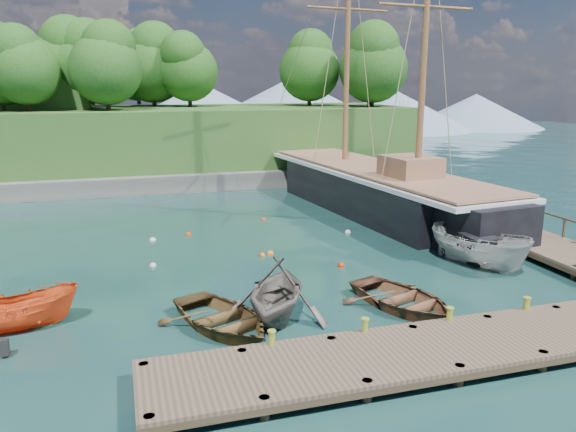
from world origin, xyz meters
name	(u,v)px	position (x,y,z in m)	size (l,w,h in m)	color
ground	(334,290)	(0.00, 0.00, 0.00)	(160.00, 160.00, 0.00)	#163935
dock_near	(475,343)	(2.00, -6.50, 0.43)	(20.00, 3.20, 1.10)	#493B2B
dock_east	(477,220)	(11.50, 7.00, 0.43)	(3.20, 24.00, 1.10)	#493B2B
bollard_0	(272,363)	(-4.00, -5.10, 0.00)	(0.26, 0.26, 0.45)	olive
bollard_1	(364,349)	(-1.00, -5.10, 0.00)	(0.26, 0.26, 0.45)	olive
bollard_2	(448,337)	(2.00, -5.10, 0.00)	(0.26, 0.26, 0.45)	olive
bollard_3	(524,326)	(5.00, -5.10, 0.00)	(0.26, 0.26, 0.45)	olive
rowboat_0	(222,328)	(-4.98, -2.26, 0.00)	(3.32, 4.66, 0.96)	#4E391D
rowboat_1	(277,318)	(-2.99, -2.00, 0.00)	(3.80, 4.41, 2.32)	#655D55
rowboat_2	(402,308)	(1.73, -2.48, 0.00)	(3.29, 4.61, 0.96)	brown
motorboat_orange	(20,330)	(-11.58, -0.45, 0.00)	(1.48, 3.94, 1.52)	#EA521D
cabin_boat_white	(478,266)	(7.32, 0.87, 0.00)	(1.91, 5.09, 1.96)	beige
schooner	(376,193)	(7.70, 12.35, 1.22)	(7.84, 29.41, 21.91)	black
mooring_buoy_0	(153,266)	(-6.82, 5.13, 0.00)	(0.31, 0.31, 0.31)	silver
mooring_buoy_1	(262,256)	(-1.69, 5.19, 0.00)	(0.30, 0.30, 0.30)	#D16203
mooring_buoy_2	(270,254)	(-1.24, 5.39, 0.00)	(0.35, 0.35, 0.35)	orange
mooring_buoy_3	(348,233)	(3.91, 7.95, 0.00)	(0.33, 0.33, 0.33)	white
mooring_buoy_4	(189,235)	(-4.60, 10.08, 0.00)	(0.30, 0.30, 0.30)	#EF3A06
mooring_buoy_5	(264,221)	(0.16, 12.05, 0.00)	(0.29, 0.29, 0.29)	red
mooring_buoy_6	(153,241)	(-6.57, 9.43, 0.00)	(0.35, 0.35, 0.35)	silver
mooring_buoy_7	(341,266)	(1.36, 2.66, 0.00)	(0.32, 0.32, 0.32)	red
headland	(55,114)	(-12.88, 31.36, 5.54)	(51.00, 19.31, 12.90)	#474744
distant_ridge	(197,107)	(4.30, 70.00, 4.35)	(117.00, 40.00, 10.00)	#728CA5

